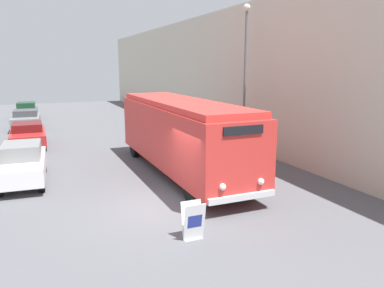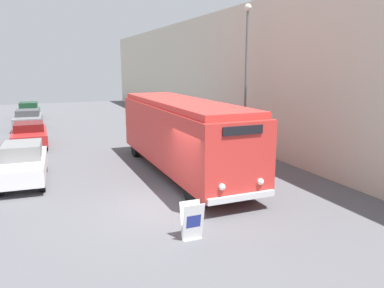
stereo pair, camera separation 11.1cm
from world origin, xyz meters
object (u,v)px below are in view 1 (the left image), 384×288
Objects in this scene: parked_car_mid at (28,135)px; streetlamp at (245,62)px; parked_car_near at (23,163)px; vintage_bus at (181,133)px; sign_board at (193,221)px; parked_car_far at (26,119)px; parked_car_distant at (26,111)px.

streetlamp is at bearing -32.37° from parked_car_mid.
parked_car_mid is (-10.62, 6.81, -4.16)m from streetlamp.
streetlamp is 11.58m from parked_car_near.
parked_car_mid is at bearing 147.34° from streetlamp.
parked_car_near is at bearing 169.14° from vintage_bus.
parked_car_far is (-4.28, 21.92, 0.25)m from sign_board.
parked_car_far is 6.11m from parked_car_distant.
vintage_bus is 2.40× the size of parked_car_distant.
parked_car_mid is (-6.29, 8.72, -1.10)m from vintage_bus.
parked_car_mid is at bearing -86.72° from parked_car_distant.
parked_car_distant is (-10.73, 19.87, -4.14)m from streetlamp.
parked_car_near is 7.48m from parked_car_mid.
parked_car_far is at bearing 112.24° from vintage_bus.
vintage_bus is 5.64m from streetlamp.
sign_board is at bearing -128.41° from streetlamp.
streetlamp is at bearing 6.81° from parked_car_near.
parked_car_far is at bearing 91.28° from parked_car_mid.
sign_board is at bearing -108.84° from vintage_bus.
sign_board is 0.24× the size of parked_car_near.
parked_car_distant is at bearing 118.36° from streetlamp.
streetlamp is at bearing -58.83° from parked_car_distant.
parked_car_near is 1.00× the size of parked_car_distant.
streetlamp is 13.28m from parked_car_mid.
vintage_bus is 6.68m from parked_car_near.
vintage_bus is 2.39× the size of parked_car_near.
parked_car_distant is at bearing 106.36° from vintage_bus.
parked_car_mid is at bearing 105.55° from sign_board.
streetlamp reaches higher than parked_car_near.
parked_car_distant is (-4.27, 28.02, 0.24)m from sign_board.
parked_car_distant is (-0.11, 13.07, 0.02)m from parked_car_mid.
vintage_bus reaches higher than parked_car_near.
parked_car_mid is (-4.16, 14.96, 0.22)m from sign_board.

